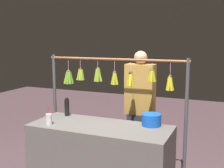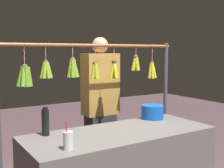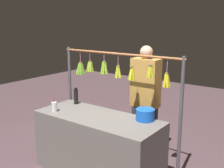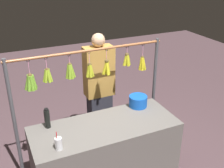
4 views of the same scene
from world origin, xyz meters
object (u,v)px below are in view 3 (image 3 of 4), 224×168
Objects in this scene: water_bottle at (76,96)px; vendor_person at (145,104)px; drink_cup at (54,107)px; blue_bucket at (145,115)px.

vendor_person is at bearing -147.02° from water_bottle.
water_bottle is 1.18× the size of drink_cup.
blue_bucket is (-1.19, -0.00, -0.04)m from water_bottle.
blue_bucket is 0.14× the size of vendor_person.
blue_bucket is at bearing -159.07° from drink_cup.
blue_bucket is 1.13× the size of drink_cup.
vendor_person is at bearing -130.28° from drink_cup.
water_bottle is 1.04m from vendor_person.
vendor_person is (-0.87, -0.56, -0.10)m from water_bottle.
vendor_person is at bearing -59.99° from blue_bucket.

